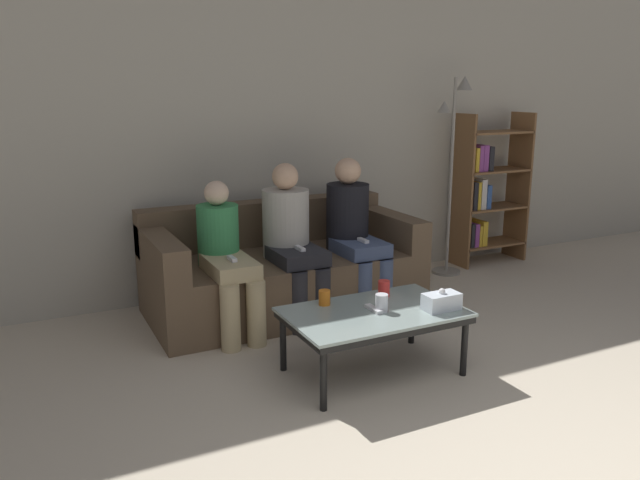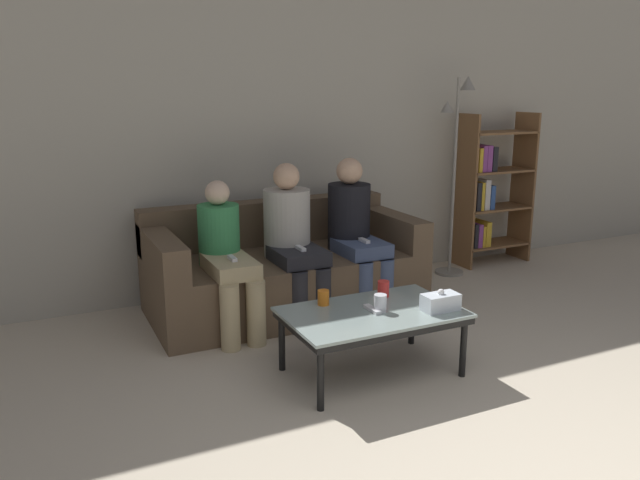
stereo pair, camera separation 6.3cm
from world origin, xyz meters
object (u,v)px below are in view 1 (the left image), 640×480
(game_remote, at_px, (374,309))
(bookshelf, at_px, (483,191))
(coffee_table, at_px, (373,317))
(standing_lamp, at_px, (453,155))
(couch, at_px, (281,271))
(cup_near_left, at_px, (384,288))
(cup_far_center, at_px, (324,298))
(seated_person_left_end, at_px, (225,254))
(tissue_box, at_px, (441,301))
(cup_near_right, at_px, (382,303))
(seated_person_mid_left, at_px, (291,236))
(seated_person_mid_right, at_px, (353,228))

(game_remote, relative_size, bookshelf, 0.10)
(coffee_table, height_order, game_remote, game_remote)
(game_remote, distance_m, standing_lamp, 2.38)
(couch, height_order, cup_near_left, couch)
(cup_far_center, distance_m, game_remote, 0.31)
(seated_person_left_end, bearing_deg, cup_near_left, -47.98)
(coffee_table, xyz_separation_m, cup_near_left, (0.19, 0.20, 0.09))
(couch, bearing_deg, tissue_box, -74.06)
(cup_near_right, relative_size, tissue_box, 0.47)
(couch, xyz_separation_m, game_remote, (0.05, -1.30, 0.11))
(tissue_box, height_order, seated_person_left_end, seated_person_left_end)
(game_remote, xyz_separation_m, seated_person_mid_left, (-0.05, 1.10, 0.21))
(game_remote, relative_size, seated_person_left_end, 0.14)
(seated_person_left_end, distance_m, seated_person_mid_right, 1.05)
(cup_far_center, relative_size, seated_person_left_end, 0.09)
(couch, distance_m, cup_near_left, 1.14)
(couch, xyz_separation_m, bookshelf, (2.27, 0.34, 0.41))
(seated_person_mid_left, bearing_deg, seated_person_mid_right, -0.25)
(bookshelf, relative_size, seated_person_mid_left, 1.26)
(cup_near_right, bearing_deg, cup_far_center, 135.55)
(cup_near_right, xyz_separation_m, game_remote, (-0.04, 0.03, -0.04))
(cup_near_left, bearing_deg, game_remote, -134.70)
(tissue_box, bearing_deg, seated_person_mid_left, 108.25)
(seated_person_mid_right, bearing_deg, seated_person_left_end, -176.98)
(cup_near_left, bearing_deg, couch, 102.26)
(cup_far_center, xyz_separation_m, seated_person_mid_right, (0.69, 0.88, 0.18))
(cup_far_center, distance_m, standing_lamp, 2.40)
(cup_near_left, height_order, cup_near_right, cup_near_right)
(tissue_box, bearing_deg, seated_person_left_end, 127.98)
(couch, bearing_deg, coffee_table, -87.97)
(coffee_table, relative_size, standing_lamp, 0.59)
(cup_near_right, height_order, game_remote, cup_near_right)
(tissue_box, xyz_separation_m, standing_lamp, (1.35, 1.66, 0.64))
(seated_person_left_end, height_order, seated_person_mid_right, seated_person_mid_right)
(cup_far_center, bearing_deg, bookshelf, 30.18)
(cup_near_right, bearing_deg, cup_near_left, 54.96)
(cup_near_right, relative_size, seated_person_left_end, 0.10)
(tissue_box, xyz_separation_m, game_remote, (-0.37, 0.16, -0.04))
(cup_near_left, height_order, tissue_box, tissue_box)
(cup_far_center, xyz_separation_m, tissue_box, (0.59, -0.38, 0.01))
(cup_near_left, xyz_separation_m, cup_near_right, (-0.16, -0.22, 0.00))
(cup_near_left, height_order, cup_far_center, cup_near_left)
(cup_near_right, xyz_separation_m, seated_person_mid_left, (-0.08, 1.13, 0.17))
(cup_near_left, bearing_deg, cup_far_center, 176.43)
(couch, distance_m, seated_person_mid_left, 0.38)
(standing_lamp, bearing_deg, coffee_table, -138.93)
(cup_near_right, relative_size, game_remote, 0.69)
(seated_person_mid_left, bearing_deg, cup_near_right, -85.79)
(game_remote, bearing_deg, bookshelf, 36.41)
(coffee_table, distance_m, cup_near_left, 0.29)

